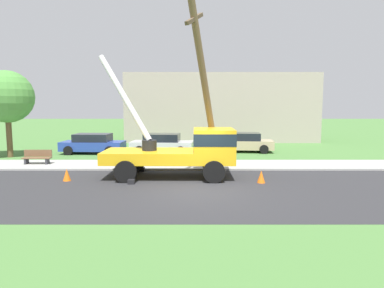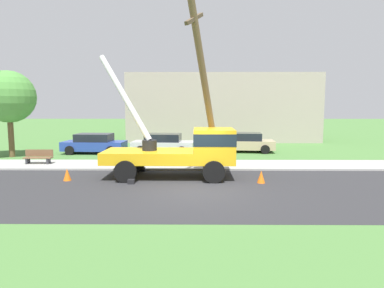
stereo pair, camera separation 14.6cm
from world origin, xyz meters
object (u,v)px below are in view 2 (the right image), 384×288
at_px(utility_truck, 187,148).
at_px(parked_sedan_silver, 163,144).
at_px(park_bench, 38,157).
at_px(leaning_utility_pole, 206,89).
at_px(parked_sedan_blue, 94,143).
at_px(traffic_cone_behind, 67,175).
at_px(roadside_tree_far, 9,97).
at_px(traffic_cone_ahead, 261,177).
at_px(parked_sedan_tan, 244,142).

bearing_deg(utility_truck, parked_sedan_silver, 103.20).
xyz_separation_m(utility_truck, park_bench, (-8.65, 3.15, -0.95)).
distance_m(leaning_utility_pole, parked_sedan_blue, 11.45).
relative_size(traffic_cone_behind, parked_sedan_silver, 0.12).
bearing_deg(parked_sedan_blue, roadside_tree_far, -160.99).
bearing_deg(utility_truck, roadside_tree_far, 152.10).
relative_size(parked_sedan_blue, roadside_tree_far, 0.78).
xyz_separation_m(traffic_cone_ahead, roadside_tree_far, (-15.26, 7.53, 3.71)).
bearing_deg(utility_truck, parked_sedan_blue, 130.45).
height_order(utility_truck, traffic_cone_ahead, utility_truck).
distance_m(parked_sedan_blue, roadside_tree_far, 6.26).
relative_size(parked_sedan_blue, parked_sedan_silver, 0.99).
xyz_separation_m(utility_truck, traffic_cone_behind, (-5.50, -0.83, -1.13)).
height_order(traffic_cone_ahead, parked_sedan_tan, parked_sedan_tan).
relative_size(utility_truck, leaning_utility_pole, 0.81).
xyz_separation_m(traffic_cone_ahead, parked_sedan_tan, (0.67, 10.10, 0.43)).
bearing_deg(traffic_cone_ahead, traffic_cone_behind, 177.44).
bearing_deg(traffic_cone_ahead, utility_truck, 159.97).
relative_size(leaning_utility_pole, park_bench, 5.20).
bearing_deg(roadside_tree_far, parked_sedan_tan, 9.18).
relative_size(utility_truck, parked_sedan_tan, 1.49).
height_order(park_bench, roadside_tree_far, roadside_tree_far).
height_order(utility_truck, parked_sedan_tan, utility_truck).
xyz_separation_m(utility_truck, parked_sedan_tan, (4.03, 8.87, -0.70)).
bearing_deg(park_bench, parked_sedan_silver, 35.91).
bearing_deg(parked_sedan_tan, traffic_cone_behind, -134.47).
bearing_deg(traffic_cone_behind, park_bench, 128.45).
height_order(traffic_cone_ahead, park_bench, park_bench).
bearing_deg(roadside_tree_far, utility_truck, -27.90).
bearing_deg(park_bench, parked_sedan_tan, 24.30).
height_order(parked_sedan_silver, parked_sedan_tan, same).
height_order(leaning_utility_pole, traffic_cone_behind, leaning_utility_pole).
xyz_separation_m(leaning_utility_pole, parked_sedan_tan, (3.12, 8.47, -3.53)).
relative_size(traffic_cone_ahead, park_bench, 0.35).
bearing_deg(park_bench, leaning_utility_pole, -16.04).
bearing_deg(parked_sedan_tan, parked_sedan_silver, -172.05).
bearing_deg(parked_sedan_silver, roadside_tree_far, -170.10).
relative_size(traffic_cone_behind, park_bench, 0.35).
distance_m(traffic_cone_behind, parked_sedan_tan, 13.60).
xyz_separation_m(leaning_utility_pole, traffic_cone_ahead, (2.46, -1.63, -3.97)).
relative_size(traffic_cone_behind, parked_sedan_tan, 0.12).
relative_size(utility_truck, traffic_cone_ahead, 12.07).
distance_m(parked_sedan_silver, roadside_tree_far, 10.68).
relative_size(leaning_utility_pole, parked_sedan_blue, 1.85).
distance_m(leaning_utility_pole, parked_sedan_tan, 9.70).
height_order(traffic_cone_behind, parked_sedan_blue, parked_sedan_blue).
relative_size(traffic_cone_ahead, parked_sedan_silver, 0.12).
relative_size(parked_sedan_silver, parked_sedan_tan, 1.00).
bearing_deg(parked_sedan_tan, traffic_cone_ahead, -93.78).
bearing_deg(roadside_tree_far, traffic_cone_ahead, -26.25).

